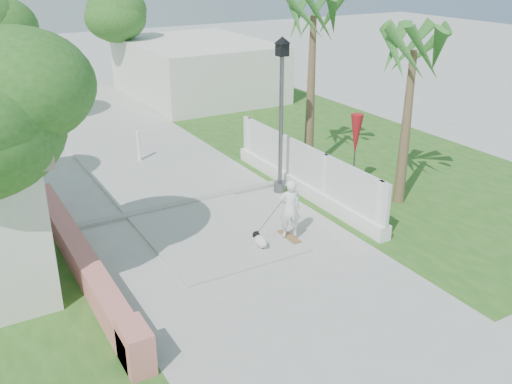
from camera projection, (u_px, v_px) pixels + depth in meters
ground at (305, 315)px, 11.03m from camera, size 90.00×90.00×0.00m
path_strip at (65, 100)px, 26.98m from camera, size 3.20×36.00×0.06m
curb at (182, 204)px, 15.80m from camera, size 6.50×0.25×0.10m
grass_right at (339, 146)px, 20.64m from camera, size 8.00×20.00×0.01m
pink_wall at (84, 264)px, 12.22m from camera, size 0.45×8.20×0.80m
lattice_fence at (304, 176)px, 16.38m from camera, size 0.35×7.00×1.50m
building_right at (197, 68)px, 27.66m from camera, size 6.00×8.00×2.60m
street_lamp at (281, 111)px, 15.82m from camera, size 0.44×0.44×4.44m
bollard at (139, 145)px, 18.88m from camera, size 0.14×0.14×1.09m
patio_umbrella at (356, 135)px, 16.18m from camera, size 0.36×0.36×2.30m
tree_left_near at (1, 119)px, 9.86m from camera, size 3.60×3.60×5.28m
tree_path_right at (124, 21)px, 27.10m from camera, size 3.00×3.00×4.79m
palm_far at (313, 27)px, 16.60m from camera, size 1.80×1.80×5.30m
palm_near at (413, 60)px, 14.54m from camera, size 1.80×1.80×4.70m
skateboarder at (288, 210)px, 13.63m from camera, size 1.17×0.79×1.56m
dog at (260, 240)px, 13.42m from camera, size 0.27×0.60×0.41m
parked_car at (25, 50)px, 36.97m from camera, size 4.14×2.22×1.34m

